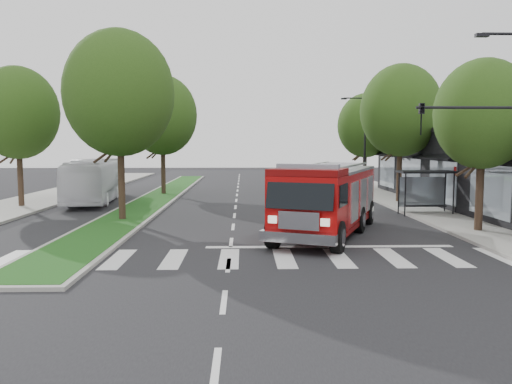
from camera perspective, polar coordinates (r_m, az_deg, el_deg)
ground at (r=21.18m, az=-2.85°, el=-5.79°), size 140.00×140.00×0.00m
sidewalk_right at (r=33.27m, az=19.66°, el=-1.88°), size 5.00×80.00×0.15m
median at (r=39.52m, az=-10.96°, el=-0.55°), size 3.00×50.00×0.15m
storefront_row at (r=34.95m, az=26.69°, el=2.19°), size 8.00×30.00×5.00m
bus_shelter at (r=30.90m, az=18.76°, el=1.27°), size 3.20×1.60×2.61m
tree_right_near at (r=25.32m, az=24.50°, el=8.08°), size 4.40×4.40×8.05m
tree_right_mid at (r=36.54m, az=16.22°, el=8.92°), size 5.60×5.60×9.72m
tree_right_far at (r=46.13m, az=12.41°, el=7.42°), size 5.00×5.00×8.73m
tree_median_near at (r=27.68m, az=-15.36°, el=10.82°), size 5.80×5.80×10.16m
tree_median_far at (r=41.36m, az=-10.66°, el=8.61°), size 5.60×5.60×9.72m
tree_left_mid at (r=35.90m, az=-25.60°, el=8.15°), size 5.20×5.20×9.16m
streetlight_right_near at (r=19.53m, az=26.47°, el=6.47°), size 4.08×0.22×8.00m
streetlight_right_far at (r=41.94m, az=12.14°, el=5.79°), size 2.11×0.20×8.00m
fire_engine at (r=23.03m, az=8.18°, el=-0.86°), size 6.44×10.09×3.38m
city_bus at (r=37.72m, az=-17.92°, el=1.26°), size 3.92×11.42×3.12m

